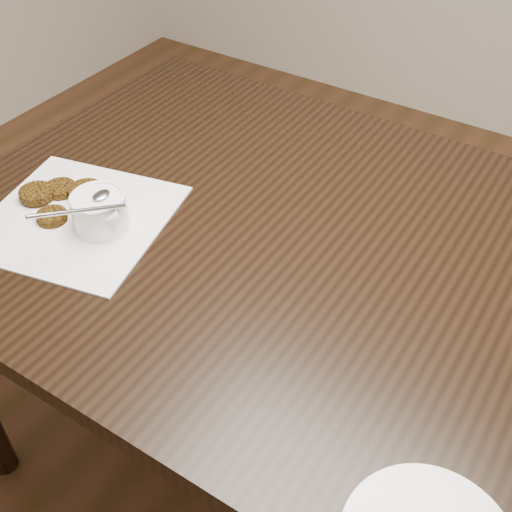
{
  "coord_description": "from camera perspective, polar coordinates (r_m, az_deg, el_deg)",
  "views": [
    {
      "loc": [
        0.38,
        -0.7,
        1.51
      ],
      "look_at": [
        -0.05,
        -0.04,
        0.8
      ],
      "focal_mm": 44.85,
      "sensor_mm": 36.0,
      "label": 1
    }
  ],
  "objects": [
    {
      "name": "floor",
      "position": [
        1.7,
        2.23,
        -20.33
      ],
      "size": [
        4.0,
        4.0,
        0.0
      ],
      "primitive_type": "plane",
      "color": "#55311D",
      "rests_on": "ground"
    },
    {
      "name": "table",
      "position": [
        1.42,
        5.79,
        -11.26
      ],
      "size": [
        1.51,
        0.97,
        0.75
      ],
      "primitive_type": "cube",
      "color": "black",
      "rests_on": "floor"
    },
    {
      "name": "napkin",
      "position": [
        1.26,
        -15.7,
        3.22
      ],
      "size": [
        0.39,
        0.39,
        0.0
      ],
      "primitive_type": "cube",
      "rotation": [
        0.0,
        0.0,
        0.22
      ],
      "color": "white",
      "rests_on": "table"
    },
    {
      "name": "sauce_ramekin",
      "position": [
        1.18,
        -14.0,
        5.17
      ],
      "size": [
        0.14,
        0.14,
        0.14
      ],
      "primitive_type": null,
      "rotation": [
        0.0,
        0.0,
        -0.01
      ],
      "color": "white",
      "rests_on": "napkin"
    },
    {
      "name": "patty_cluster",
      "position": [
        1.29,
        -16.75,
        4.92
      ],
      "size": [
        0.23,
        0.23,
        0.02
      ],
      "primitive_type": null,
      "rotation": [
        0.0,
        0.0,
        -0.04
      ],
      "color": "#643E0D",
      "rests_on": "napkin"
    }
  ]
}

